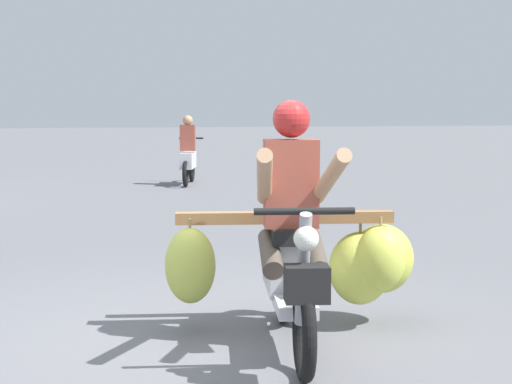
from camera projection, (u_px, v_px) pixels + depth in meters
The scene contains 3 objects.
ground_plane at pixel (184, 344), 5.03m from camera, with size 120.00×120.00×0.00m, color slate.
motorbike_main_loaded at pixel (317, 254), 5.17m from camera, with size 1.80×1.75×1.58m.
motorbike_distant_ahead_left at pixel (188, 157), 15.51m from camera, with size 0.63×1.59×1.40m.
Camera 1 is at (-0.67, -4.87, 1.52)m, focal length 54.16 mm.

